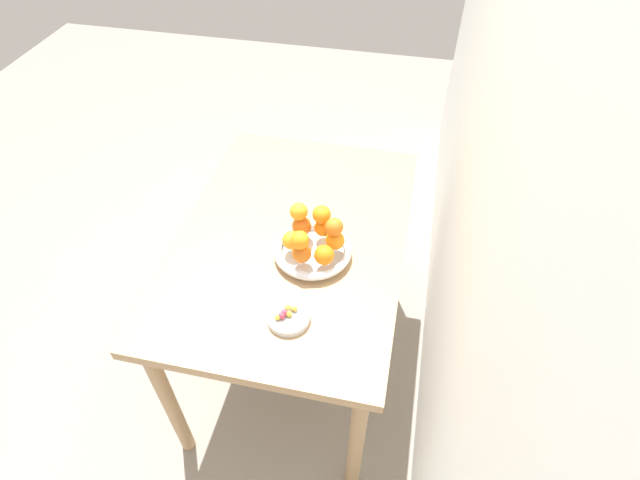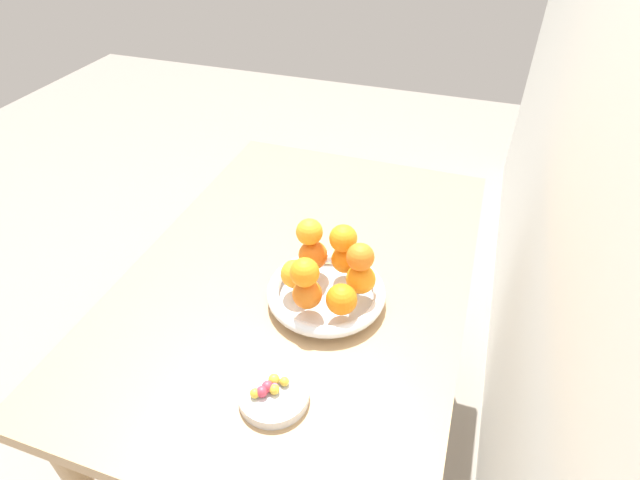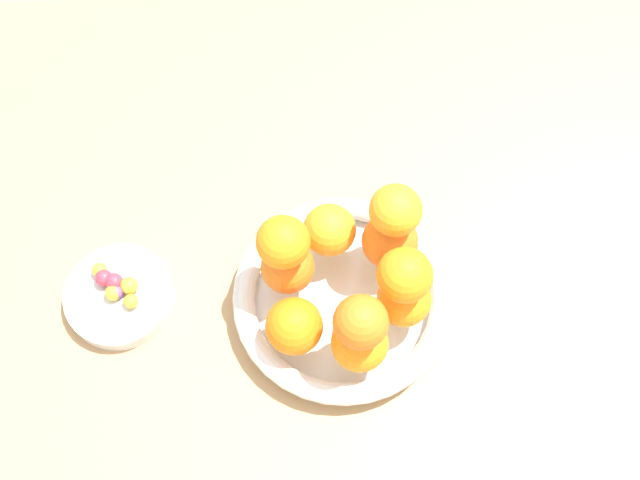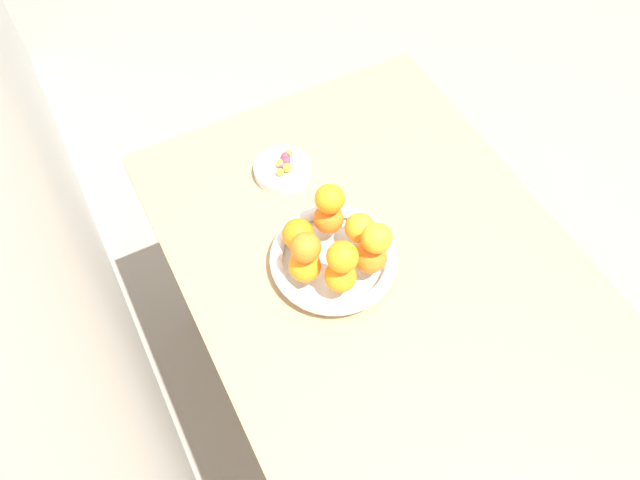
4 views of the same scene
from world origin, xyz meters
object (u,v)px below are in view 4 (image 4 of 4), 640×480
Objects in this scene: candy_dish at (283,170)px; orange_5 at (305,266)px; candy_ball_1 at (286,161)px; dining_table at (387,298)px; orange_8 at (342,257)px; orange_1 at (370,257)px; candy_ball_6 at (287,168)px; candy_ball_2 at (280,172)px; orange_7 at (377,238)px; candy_ball_7 at (286,157)px; orange_4 at (298,234)px; candy_ball_0 at (282,165)px; candy_ball_3 at (289,153)px; candy_ball_5 at (280,164)px; orange_0 at (340,277)px; orange_6 at (330,199)px; fruit_bowl at (334,259)px; orange_3 at (328,219)px; orange_9 at (306,248)px; candy_ball_4 at (281,164)px; orange_2 at (360,228)px.

orange_5 is at bearing 163.27° from candy_dish.
orange_5 is 2.99× the size of candy_ball_1.
orange_8 is at bearing 80.90° from dining_table.
orange_1 is 0.30m from candy_ball_6.
orange_7 is at bearing -169.12° from candy_ball_2.
orange_4 is at bearing 160.70° from candy_ball_7.
candy_ball_6 is (0.32, 0.07, 0.12)m from dining_table.
candy_ball_3 is at bearing -52.46° from candy_ball_0.
candy_ball_7 is (0.01, -0.02, 0.00)m from candy_ball_5.
candy_ball_5 is at bearing -5.36° from orange_0.
orange_6 is 3.54× the size of candy_ball_0.
fruit_bowl is 0.09m from orange_5.
orange_5 is 3.49× the size of candy_ball_3.
candy_ball_1 reaches higher than candy_ball_3.
candy_dish is at bearing -16.73° from orange_5.
orange_3 is at bearing -18.24° from fruit_bowl.
orange_9 is at bearing 165.69° from candy_ball_2.
orange_0 is 0.96× the size of orange_4.
orange_9 is at bearing 67.33° from dining_table.
orange_0 is at bearing 83.63° from dining_table.
candy_ball_4 is at bearing 23.94° from candy_ball_6.
orange_2 is at bearing -78.53° from orange_9.
candy_ball_4 is at bearing -150.68° from candy_ball_5.
orange_9 reaches higher than orange_5.
candy_ball_5 is (0.00, 0.00, 0.02)m from candy_dish.
orange_0 is at bearing 174.36° from candy_ball_0.
orange_1 is 0.32m from candy_ball_4.
orange_3 reaches higher than candy_ball_1.
candy_dish is 0.31m from orange_9.
candy_ball_0 is 0.01m from candy_ball_1.
candy_ball_6 is (0.23, 0.05, -0.04)m from orange_2.
fruit_bowl is 2.01× the size of candy_dish.
candy_ball_6 is at bearing -19.37° from orange_4.
orange_1 is (-0.05, -0.05, 0.05)m from fruit_bowl.
candy_ball_7 is at bearing 9.61° from dining_table.
orange_9 is at bearing 163.92° from candy_dish.
orange_7 reaches higher than candy_ball_0.
dining_table is 0.22m from orange_7.
orange_4 is 0.09m from orange_6.
orange_1 reaches higher than candy_ball_0.
orange_9 is (0.05, 0.04, 0.06)m from orange_0.
candy_ball_5 is (0.34, 0.08, 0.12)m from dining_table.
orange_4 reaches higher than candy_dish.
orange_9 is (-0.27, 0.08, 0.12)m from candy_dish.
candy_ball_1 is at bearing -76.64° from candy_ball_0.
fruit_bowl and candy_ball_2 have the same top height.
orange_2 reaches higher than candy_ball_7.
candy_ball_7 is at bearing -18.80° from candy_ball_6.
candy_ball_2 is at bearing 149.71° from candy_ball_4.
orange_7 is at bearing -171.76° from candy_ball_0.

